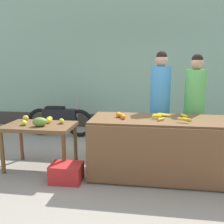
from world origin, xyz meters
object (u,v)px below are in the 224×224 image
vendor_woman_blue_shirt (160,106)px  produce_sack (98,142)px  produce_crate (66,173)px  vendor_woman_green_shirt (194,109)px  parked_motorcycle (60,119)px

vendor_woman_blue_shirt → produce_sack: vendor_woman_blue_shirt is taller
produce_crate → produce_sack: bearing=78.6°
vendor_woman_blue_shirt → produce_sack: bearing=176.6°
produce_crate → produce_sack: produce_sack is taller
vendor_woman_blue_shirt → produce_sack: (-1.10, 0.06, -0.72)m
vendor_woman_green_shirt → parked_motorcycle: size_ratio=1.14×
produce_crate → vendor_woman_blue_shirt: bearing=38.9°
vendor_woman_blue_shirt → parked_motorcycle: bearing=153.3°
vendor_woman_blue_shirt → produce_crate: 1.89m
vendor_woman_green_shirt → parked_motorcycle: 3.07m
parked_motorcycle → produce_crate: parked_motorcycle is taller
vendor_woman_green_shirt → produce_crate: size_ratio=4.13×
parked_motorcycle → produce_crate: bearing=-67.6°
produce_sack → parked_motorcycle: bearing=137.1°
vendor_woman_blue_shirt → produce_sack: size_ratio=4.15×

